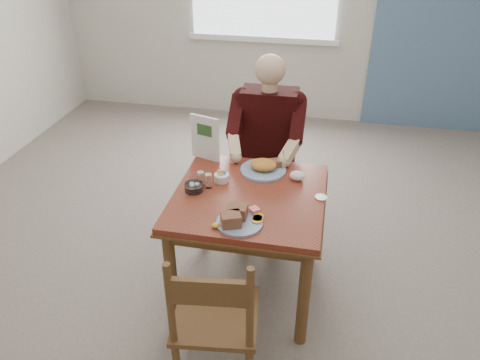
% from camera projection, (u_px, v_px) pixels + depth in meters
% --- Properties ---
extents(floor, '(6.00, 6.00, 0.00)m').
position_uv_depth(floor, '(248.00, 286.00, 3.20)').
color(floor, '#675B53').
rests_on(floor, ground).
extents(accent_panel, '(1.60, 0.02, 2.80)m').
position_uv_depth(accent_panel, '(459.00, 1.00, 4.71)').
color(accent_panel, slate).
rests_on(accent_panel, ground).
extents(lemon_wedge, '(0.06, 0.04, 0.03)m').
position_uv_depth(lemon_wedge, '(216.00, 226.00, 2.52)').
color(lemon_wedge, gold).
rests_on(lemon_wedge, table).
extents(napkin, '(0.10, 0.08, 0.06)m').
position_uv_depth(napkin, '(297.00, 176.00, 2.95)').
color(napkin, white).
rests_on(napkin, table).
extents(metal_dish, '(0.09, 0.09, 0.01)m').
position_uv_depth(metal_dish, '(321.00, 198.00, 2.78)').
color(metal_dish, silver).
rests_on(metal_dish, table).
extents(table, '(0.92, 0.92, 0.75)m').
position_uv_depth(table, '(249.00, 209.00, 2.88)').
color(table, maroon).
rests_on(table, ground).
extents(chair_far, '(0.42, 0.42, 0.95)m').
position_uv_depth(chair_far, '(267.00, 169.00, 3.63)').
color(chair_far, brown).
rests_on(chair_far, ground).
extents(chair_near, '(0.47, 0.47, 0.95)m').
position_uv_depth(chair_near, '(215.00, 321.00, 2.32)').
color(chair_near, brown).
rests_on(chair_near, ground).
extents(diner, '(0.53, 0.56, 1.39)m').
position_uv_depth(diner, '(267.00, 135.00, 3.38)').
color(diner, tan).
rests_on(diner, chair_far).
extents(near_plate, '(0.31, 0.31, 0.09)m').
position_uv_depth(near_plate, '(238.00, 218.00, 2.55)').
color(near_plate, white).
rests_on(near_plate, table).
extents(far_plate, '(0.39, 0.39, 0.08)m').
position_uv_depth(far_plate, '(264.00, 167.00, 3.04)').
color(far_plate, white).
rests_on(far_plate, table).
extents(caddy, '(0.10, 0.10, 0.07)m').
position_uv_depth(caddy, '(222.00, 178.00, 2.94)').
color(caddy, white).
rests_on(caddy, table).
extents(shakers, '(0.11, 0.07, 0.09)m').
position_uv_depth(shakers, '(205.00, 180.00, 2.87)').
color(shakers, white).
rests_on(shakers, table).
extents(creamer, '(0.14, 0.14, 0.05)m').
position_uv_depth(creamer, '(194.00, 187.00, 2.84)').
color(creamer, white).
rests_on(creamer, table).
extents(menu, '(0.21, 0.08, 0.31)m').
position_uv_depth(menu, '(205.00, 138.00, 3.12)').
color(menu, white).
rests_on(menu, table).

